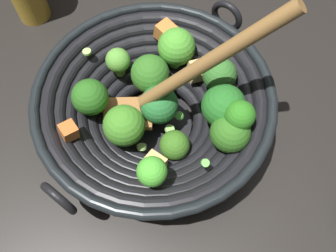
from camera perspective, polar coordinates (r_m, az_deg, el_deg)
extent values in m
plane|color=black|center=(0.56, -1.98, 0.10)|extent=(4.00, 4.00, 0.00)
cylinder|color=black|center=(0.56, -2.00, 0.33)|extent=(0.11, 0.11, 0.01)
torus|color=black|center=(0.54, -2.05, 1.04)|extent=(0.16, 0.16, 0.02)
torus|color=black|center=(0.53, -2.08, 1.54)|extent=(0.19, 0.19, 0.02)
torus|color=black|center=(0.53, -2.12, 2.06)|extent=(0.21, 0.21, 0.02)
torus|color=black|center=(0.52, -2.16, 2.59)|extent=(0.24, 0.24, 0.02)
torus|color=black|center=(0.51, -2.19, 3.14)|extent=(0.27, 0.27, 0.02)
torus|color=black|center=(0.50, -2.23, 3.71)|extent=(0.29, 0.29, 0.02)
torus|color=black|center=(0.49, -2.28, 4.30)|extent=(0.32, 0.32, 0.02)
torus|color=black|center=(0.48, -2.32, 4.91)|extent=(0.34, 0.34, 0.01)
torus|color=black|center=(0.57, 9.42, 17.02)|extent=(0.04, 0.05, 0.05)
torus|color=black|center=(0.44, -17.16, -11.10)|extent=(0.04, 0.05, 0.05)
cylinder|color=#75B44C|center=(0.53, 7.94, 6.56)|extent=(0.02, 0.02, 0.01)
sphere|color=#2F6727|center=(0.51, 8.31, 8.14)|extent=(0.05, 0.05, 0.05)
cylinder|color=#659D3E|center=(0.52, -11.85, 3.00)|extent=(0.02, 0.02, 0.02)
sphere|color=#265F1B|center=(0.50, -12.45, 4.56)|extent=(0.05, 0.05, 0.05)
cylinder|color=olive|center=(0.51, 7.88, 1.93)|extent=(0.02, 0.02, 0.02)
sphere|color=#3A8B3C|center=(0.49, 8.26, 3.38)|extent=(0.05, 0.05, 0.05)
cylinder|color=#7BAD45|center=(0.50, 8.40, 1.31)|extent=(0.03, 0.03, 0.02)
sphere|color=#226622|center=(0.47, 8.93, 3.19)|extent=(0.06, 0.06, 0.06)
cylinder|color=#73A14B|center=(0.44, -2.45, -8.45)|extent=(0.02, 0.02, 0.02)
sphere|color=green|center=(0.42, -2.59, -7.34)|extent=(0.04, 0.04, 0.04)
cylinder|color=#6C914D|center=(0.52, -6.68, -1.58)|extent=(0.03, 0.03, 0.02)
sphere|color=#3D7E24|center=(0.49, -7.09, 0.06)|extent=(0.06, 0.06, 0.06)
cylinder|color=#67B442|center=(0.56, 1.31, 10.60)|extent=(0.03, 0.03, 0.02)
sphere|color=#47952D|center=(0.54, 1.38, 12.62)|extent=(0.06, 0.06, 0.06)
cylinder|color=#7DC348|center=(0.49, 9.48, -2.49)|extent=(0.03, 0.03, 0.02)
sphere|color=#2D631C|center=(0.46, 9.99, -1.08)|extent=(0.05, 0.05, 0.05)
cylinder|color=#6AB03E|center=(0.52, 1.03, -4.28)|extent=(0.02, 0.02, 0.02)
sphere|color=#34651C|center=(0.49, 1.08, -3.10)|extent=(0.04, 0.04, 0.04)
cylinder|color=#72A149|center=(0.53, -1.35, 1.57)|extent=(0.03, 0.02, 0.02)
sphere|color=#256930|center=(0.50, -1.43, 3.25)|extent=(0.06, 0.06, 0.06)
cylinder|color=#81B945|center=(0.55, -7.75, 8.95)|extent=(0.02, 0.02, 0.02)
sphere|color=#569636|center=(0.53, -8.07, 10.43)|extent=(0.04, 0.04, 0.04)
cylinder|color=#6FAD50|center=(0.55, -2.62, 6.45)|extent=(0.04, 0.04, 0.02)
sphere|color=#2E661F|center=(0.53, -2.77, 8.40)|extent=(0.06, 0.06, 0.06)
cylinder|color=#5E973D|center=(0.47, 10.91, 0.14)|extent=(0.02, 0.02, 0.02)
sphere|color=#29721B|center=(0.45, 11.50, 1.69)|extent=(0.04, 0.04, 0.04)
cube|color=#E7B46F|center=(0.54, 4.80, 8.85)|extent=(0.03, 0.04, 0.03)
cube|color=gold|center=(0.54, -8.88, 2.63)|extent=(0.03, 0.03, 0.03)
cube|color=#CB7635|center=(0.55, -0.39, 14.92)|extent=(0.04, 0.04, 0.03)
cube|color=#CA642A|center=(0.48, -15.71, -0.80)|extent=(0.03, 0.03, 0.02)
cube|color=#D7B460|center=(0.47, -2.33, -6.36)|extent=(0.04, 0.04, 0.03)
cube|color=orange|center=(0.49, 10.22, 0.02)|extent=(0.04, 0.04, 0.03)
cylinder|color=#56B247|center=(0.53, 1.83, 1.65)|extent=(0.02, 0.02, 0.01)
cylinder|color=#99D166|center=(0.52, 0.26, -0.52)|extent=(0.02, 0.02, 0.01)
cylinder|color=#99D166|center=(0.51, -4.26, -3.38)|extent=(0.02, 0.02, 0.01)
cylinder|color=#6BC651|center=(0.43, 5.99, -5.91)|extent=(0.01, 0.01, 0.01)
cylinder|color=#99D166|center=(0.54, -12.93, 11.56)|extent=(0.02, 0.02, 0.00)
cube|color=brown|center=(0.52, -6.48, 2.45)|extent=(0.08, 0.06, 0.01)
cylinder|color=olive|center=(0.42, 6.34, 10.15)|extent=(0.18, 0.04, 0.19)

